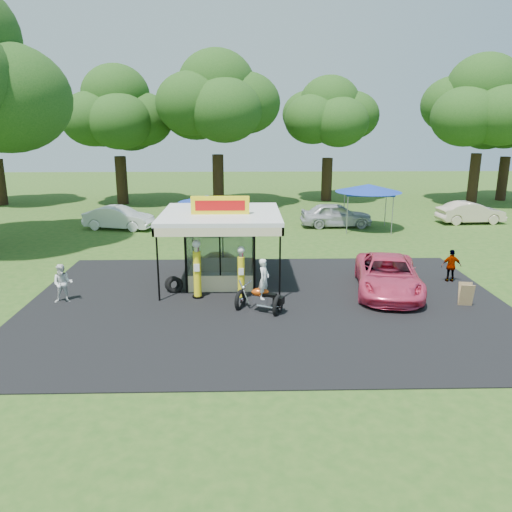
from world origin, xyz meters
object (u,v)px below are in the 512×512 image
object	(u,v)px
kiosk_car	(224,260)
tent_east	(368,188)
bg_car_e	(471,213)
tent_west	(207,199)
gas_pump_left	(197,271)
a_frame_sign	(466,295)
bg_car_c	(336,215)
motorcycle	(262,291)
gas_pump_right	(241,274)
bg_car_a	(119,218)
spectator_east_b	(451,266)
pink_sedan	(388,275)
spectator_west	(63,284)
bg_car_b	(236,211)
gas_station_kiosk	(221,246)

from	to	relation	value
kiosk_car	tent_east	xyz separation A→B (m)	(9.73, 9.65, 2.43)
bg_car_e	tent_west	xyz separation A→B (m)	(-19.48, -3.47, 1.61)
tent_west	gas_pump_left	bearing A→B (deg)	-88.03
a_frame_sign	bg_car_c	xyz separation A→B (m)	(-2.43, 16.31, 0.38)
bg_car_e	motorcycle	bearing A→B (deg)	132.98
gas_pump_right	gas_pump_left	bearing A→B (deg)	174.43
gas_pump_right	bg_car_a	distance (m)	17.18
a_frame_sign	tent_east	world-z (taller)	tent_east
motorcycle	gas_pump_left	bearing A→B (deg)	171.91
a_frame_sign	gas_pump_right	bearing A→B (deg)	-178.08
spectator_east_b	pink_sedan	bearing A→B (deg)	26.62
spectator_west	bg_car_c	world-z (taller)	bg_car_c
kiosk_car	bg_car_e	size ratio (longest dim) A/B	0.58
spectator_west	bg_car_a	xyz separation A→B (m)	(-1.26, 15.00, -0.02)
gas_pump_right	bg_car_a	xyz separation A→B (m)	(-8.72, 14.80, -0.31)
gas_pump_left	bg_car_b	world-z (taller)	gas_pump_left
a_frame_sign	tent_west	xyz separation A→B (m)	(-11.57, 13.87, 1.92)
bg_car_b	bg_car_a	bearing A→B (deg)	89.96
bg_car_e	tent_east	size ratio (longest dim) A/B	1.06
spectator_east_b	bg_car_c	xyz separation A→B (m)	(-3.09, 13.14, 0.08)
pink_sedan	bg_car_b	xyz separation A→B (m)	(-7.00, 17.46, -0.09)
tent_west	tent_east	bearing A→B (deg)	7.13
pink_sedan	bg_car_c	world-z (taller)	bg_car_c
gas_pump_right	bg_car_c	bearing A→B (deg)	65.89
spectator_west	bg_car_e	world-z (taller)	spectator_west
gas_station_kiosk	pink_sedan	bearing A→B (deg)	-12.48
bg_car_b	bg_car_c	distance (m)	7.89
bg_car_b	gas_pump_right	bearing A→B (deg)	159.25
bg_car_e	tent_east	world-z (taller)	tent_east
gas_pump_right	kiosk_car	distance (m)	4.69
spectator_west	tent_east	world-z (taller)	tent_east
spectator_east_b	tent_east	world-z (taller)	tent_east
spectator_east_b	bg_car_c	distance (m)	13.49
gas_station_kiosk	gas_pump_right	distance (m)	2.61
gas_pump_left	a_frame_sign	xyz separation A→B (m)	(11.13, -1.24, -0.75)
bg_car_a	tent_west	bearing A→B (deg)	-93.82
bg_car_b	bg_car_c	xyz separation A→B (m)	(7.32, -2.92, 0.16)
gas_pump_left	spectator_west	size ratio (longest dim) A/B	1.56
bg_car_e	tent_west	bearing A→B (deg)	95.57
tent_east	bg_car_c	bearing A→B (deg)	152.25
gas_station_kiosk	kiosk_car	xyz separation A→B (m)	(-0.00, 2.21, -1.30)
bg_car_e	a_frame_sign	bearing A→B (deg)	150.94
a_frame_sign	spectator_west	xyz separation A→B (m)	(-16.72, 0.86, 0.34)
motorcycle	a_frame_sign	xyz separation A→B (m)	(8.42, 0.49, -0.40)
spectator_east_b	bg_car_b	bearing A→B (deg)	-52.79
bg_car_b	tent_east	bearing A→B (deg)	-135.39
gas_pump_left	motorcycle	bearing A→B (deg)	-32.53
bg_car_a	bg_car_c	xyz separation A→B (m)	(15.55, 0.45, 0.06)
bg_car_e	tent_west	size ratio (longest dim) A/B	1.28
gas_station_kiosk	a_frame_sign	xyz separation A→B (m)	(10.18, -3.41, -1.29)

